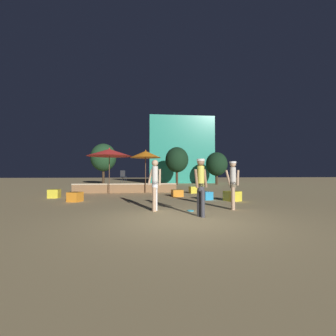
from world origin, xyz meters
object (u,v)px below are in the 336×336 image
at_px(cube_seat_3, 54,194).
at_px(person_0, 155,182).
at_px(patio_umbrella_0, 146,154).
at_px(cube_seat_4, 75,197).
at_px(cube_seat_1, 177,193).
at_px(cube_seat_5, 232,196).
at_px(person_2, 201,183).
at_px(frisbee_disc, 191,211).
at_px(background_tree_0, 217,164).
at_px(background_tree_2, 177,160).
at_px(background_tree_1, 104,158).
at_px(bistro_chair_0, 154,175).
at_px(patio_umbrella_1, 109,153).
at_px(person_1, 233,182).
at_px(cube_seat_0, 193,190).
at_px(cube_seat_2, 206,196).
at_px(bistro_chair_1, 123,175).

height_order(cube_seat_3, person_0, person_0).
relative_size(patio_umbrella_0, cube_seat_4, 4.19).
relative_size(cube_seat_1, cube_seat_5, 0.81).
distance_m(person_2, frisbee_disc, 1.45).
relative_size(person_2, background_tree_0, 0.47).
height_order(cube_seat_3, background_tree_2, background_tree_2).
bearing_deg(patio_umbrella_0, background_tree_1, 112.46).
bearing_deg(cube_seat_1, bistro_chair_0, 105.72).
bearing_deg(cube_seat_4, background_tree_1, 95.74).
distance_m(cube_seat_5, bistro_chair_0, 7.32).
bearing_deg(patio_umbrella_1, person_1, -51.98).
xyz_separation_m(patio_umbrella_1, cube_seat_4, (-0.92, -4.17, -2.47)).
height_order(cube_seat_0, frisbee_disc, cube_seat_0).
xyz_separation_m(cube_seat_2, background_tree_2, (0.54, 14.20, 2.65)).
bearing_deg(cube_seat_1, background_tree_0, 62.88).
xyz_separation_m(cube_seat_4, bistro_chair_1, (1.69, 5.62, 0.95)).
bearing_deg(background_tree_1, cube_seat_5, -61.63).
distance_m(patio_umbrella_0, frisbee_disc, 8.13).
height_order(cube_seat_3, cube_seat_4, cube_seat_3).
distance_m(cube_seat_3, cube_seat_4, 2.41).
xyz_separation_m(person_0, background_tree_1, (-5.27, 19.36, 2.19)).
height_order(cube_seat_0, cube_seat_2, cube_seat_0).
bearing_deg(patio_umbrella_0, cube_seat_3, -151.98).
distance_m(cube_seat_3, frisbee_disc, 8.15).
xyz_separation_m(person_0, person_1, (2.88, -0.01, 0.01)).
xyz_separation_m(patio_umbrella_1, person_2, (4.06, -8.34, -1.67)).
bearing_deg(person_1, background_tree_0, 9.11).
bearing_deg(frisbee_disc, person_2, -83.89).
bearing_deg(frisbee_disc, bistro_chair_0, 95.69).
bearing_deg(cube_seat_2, background_tree_1, 116.12).
bearing_deg(patio_umbrella_1, cube_seat_3, -136.86).
height_order(cube_seat_3, background_tree_1, background_tree_1).
xyz_separation_m(person_1, person_2, (-1.52, -1.21, 0.01)).
bearing_deg(bistro_chair_0, background_tree_2, 28.91).
bearing_deg(background_tree_2, cube_seat_2, -92.16).
relative_size(cube_seat_1, cube_seat_3, 1.20).
distance_m(cube_seat_3, background_tree_0, 18.50).
xyz_separation_m(cube_seat_0, cube_seat_4, (-6.46, -3.75, 0.00)).
relative_size(cube_seat_1, background_tree_0, 0.18).
bearing_deg(bistro_chair_0, cube_seat_5, -103.17).
relative_size(cube_seat_3, background_tree_1, 0.11).
relative_size(cube_seat_0, bistro_chair_1, 0.58).
bearing_deg(bistro_chair_0, person_1, -116.01).
relative_size(patio_umbrella_1, cube_seat_5, 3.68).
xyz_separation_m(patio_umbrella_1, background_tree_2, (5.96, 10.12, 0.15)).
distance_m(cube_seat_0, cube_seat_4, 7.47).
height_order(cube_seat_5, person_2, person_2).
xyz_separation_m(patio_umbrella_1, cube_seat_1, (4.19, -2.34, -2.50)).
distance_m(patio_umbrella_0, background_tree_1, 12.99).
height_order(person_1, background_tree_1, background_tree_1).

